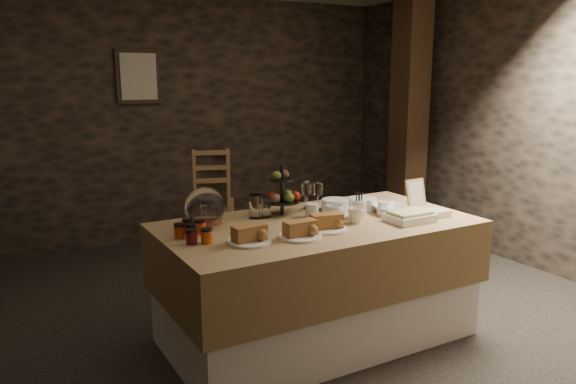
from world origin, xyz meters
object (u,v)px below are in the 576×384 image
buffet_table (317,272)px  chair (211,198)px  fruit_stand (283,195)px  timber_column (409,119)px

buffet_table → chair: 2.74m
buffet_table → fruit_stand: (-0.10, 0.29, 0.49)m
chair → timber_column: (1.85, -1.12, 0.88)m
chair → fruit_stand: (-0.43, -2.43, 0.54)m
chair → timber_column: 2.34m
buffet_table → timber_column: size_ratio=0.80×
buffet_table → chair: (0.33, 2.72, -0.05)m
chair → timber_column: size_ratio=0.29×
buffet_table → chair: bearing=83.1°
buffet_table → fruit_stand: fruit_stand is taller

